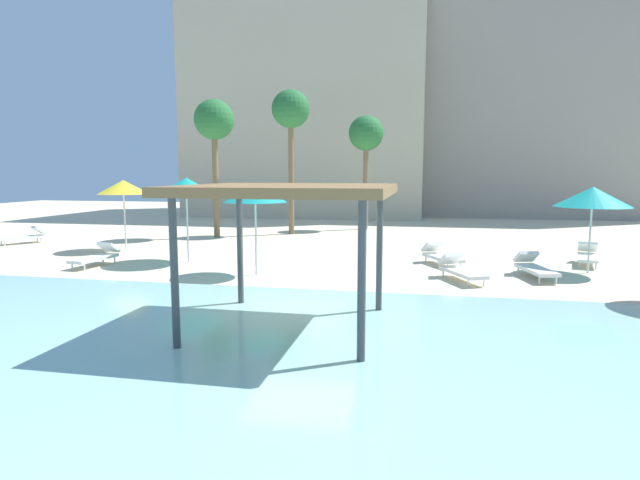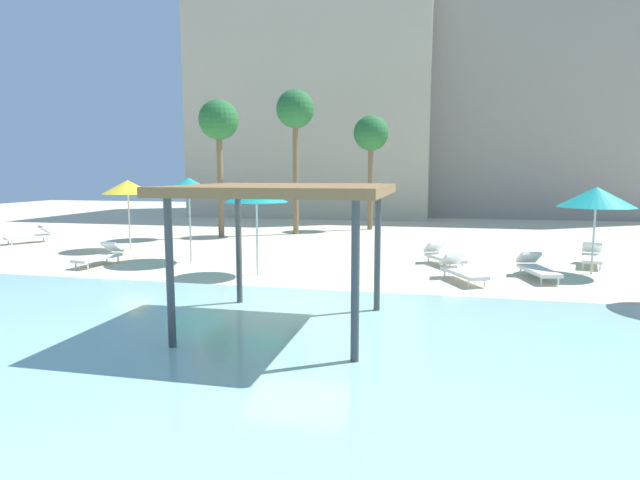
# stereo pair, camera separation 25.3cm
# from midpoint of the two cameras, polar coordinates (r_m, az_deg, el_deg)

# --- Properties ---
(ground_plane) EXTENTS (80.00, 80.00, 0.00)m
(ground_plane) POSITION_cam_midpoint_polar(r_m,az_deg,el_deg) (12.45, -2.76, -7.10)
(ground_plane) COLOR beige
(lagoon_water) EXTENTS (44.00, 13.50, 0.04)m
(lagoon_water) POSITION_cam_midpoint_polar(r_m,az_deg,el_deg) (7.73, -12.77, -16.38)
(lagoon_water) COLOR #99D1C6
(lagoon_water) RESTS_ON ground
(shade_pavilion) EXTENTS (3.97, 3.97, 2.88)m
(shade_pavilion) POSITION_cam_midpoint_polar(r_m,az_deg,el_deg) (10.19, -4.13, 4.97)
(shade_pavilion) COLOR #42474C
(shade_pavilion) RESTS_ON ground
(beach_umbrella_yellow_0) EXTENTS (2.02, 2.02, 2.82)m
(beach_umbrella_yellow_0) POSITION_cam_midpoint_polar(r_m,az_deg,el_deg) (22.30, -21.06, 5.42)
(beach_umbrella_yellow_0) COLOR silver
(beach_umbrella_yellow_0) RESTS_ON ground
(beach_umbrella_teal_1) EXTENTS (2.40, 2.40, 2.95)m
(beach_umbrella_teal_1) POSITION_cam_midpoint_polar(r_m,az_deg,el_deg) (18.62, -14.83, 5.60)
(beach_umbrella_teal_1) COLOR silver
(beach_umbrella_teal_1) RESTS_ON ground
(beach_umbrella_teal_3) EXTENTS (2.25, 2.25, 2.69)m
(beach_umbrella_teal_3) POSITION_cam_midpoint_polar(r_m,az_deg,el_deg) (18.00, 27.35, 4.22)
(beach_umbrella_teal_3) COLOR silver
(beach_umbrella_teal_3) RESTS_ON ground
(beach_umbrella_teal_5) EXTENTS (1.92, 1.92, 2.76)m
(beach_umbrella_teal_5) POSITION_cam_midpoint_polar(r_m,az_deg,el_deg) (15.87, -7.57, 5.07)
(beach_umbrella_teal_5) COLOR silver
(beach_umbrella_teal_5) RESTS_ON ground
(lounge_chair_0) EXTENTS (1.43, 1.95, 0.74)m
(lounge_chair_0) POSITION_cam_midpoint_polar(r_m,az_deg,el_deg) (18.12, 12.65, -1.63)
(lounge_chair_0) COLOR white
(lounge_chair_0) RESTS_ON ground
(lounge_chair_1) EXTENTS (0.79, 1.95, 0.74)m
(lounge_chair_1) POSITION_cam_midpoint_polar(r_m,az_deg,el_deg) (19.13, -23.56, -1.60)
(lounge_chair_1) COLOR white
(lounge_chair_1) RESTS_ON ground
(lounge_chair_2) EXTENTS (1.36, 1.97, 0.74)m
(lounge_chair_2) POSITION_cam_midpoint_polar(r_m,az_deg,el_deg) (15.62, 14.64, -3.12)
(lounge_chair_2) COLOR white
(lounge_chair_2) RESTS_ON ground
(lounge_chair_3) EXTENTS (1.05, 1.99, 0.74)m
(lounge_chair_3) POSITION_cam_midpoint_polar(r_m,az_deg,el_deg) (19.82, 26.94, -1.49)
(lounge_chair_3) COLOR white
(lounge_chair_3) RESTS_ON ground
(lounge_chair_4) EXTENTS (1.03, 1.98, 0.74)m
(lounge_chair_4) POSITION_cam_midpoint_polar(r_m,az_deg,el_deg) (16.71, 22.01, -2.74)
(lounge_chair_4) COLOR white
(lounge_chair_4) RESTS_ON ground
(lounge_chair_5) EXTENTS (1.54, 1.92, 0.74)m
(lounge_chair_5) POSITION_cam_midpoint_polar(r_m,az_deg,el_deg) (26.52, -29.82, 0.38)
(lounge_chair_5) COLOR white
(lounge_chair_5) RESTS_ON ground
(palm_tree_0) EXTENTS (1.90, 1.90, 7.22)m
(palm_tree_0) POSITION_cam_midpoint_polar(r_m,az_deg,el_deg) (26.63, -3.51, 13.72)
(palm_tree_0) COLOR brown
(palm_tree_0) RESTS_ON ground
(palm_tree_1) EXTENTS (1.90, 1.90, 6.56)m
(palm_tree_1) POSITION_cam_midpoint_polar(r_m,az_deg,el_deg) (25.72, -11.81, 12.43)
(palm_tree_1) COLOR brown
(palm_tree_1) RESTS_ON ground
(palm_tree_2) EXTENTS (1.90, 1.90, 6.20)m
(palm_tree_2) POSITION_cam_midpoint_polar(r_m,az_deg,el_deg) (28.86, 4.81, 11.30)
(palm_tree_2) COLOR brown
(palm_tree_2) RESTS_ON ground
(hotel_block_0) EXTENTS (16.80, 11.85, 15.41)m
(hotel_block_0) POSITION_cam_midpoint_polar(r_m,az_deg,el_deg) (41.12, -0.92, 13.79)
(hotel_block_0) COLOR beige
(hotel_block_0) RESTS_ON ground
(hotel_block_1) EXTENTS (18.14, 11.32, 16.84)m
(hotel_block_1) POSITION_cam_midpoint_polar(r_m,az_deg,el_deg) (43.53, 21.74, 13.87)
(hotel_block_1) COLOR #9E9384
(hotel_block_1) RESTS_ON ground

